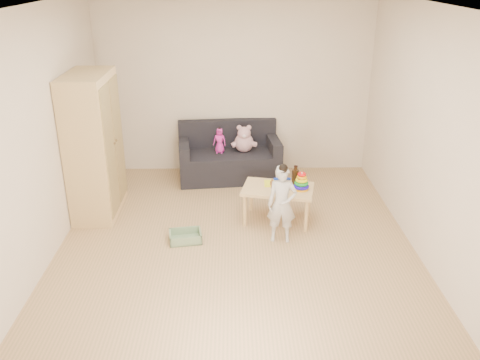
{
  "coord_description": "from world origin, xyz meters",
  "views": [
    {
      "loc": [
        -0.04,
        -5.14,
        2.95
      ],
      "look_at": [
        0.05,
        0.25,
        0.65
      ],
      "focal_mm": 38.0,
      "sensor_mm": 36.0,
      "label": 1
    }
  ],
  "objects_px": {
    "toddler": "(282,205)",
    "wardrobe": "(94,146)",
    "sofa": "(229,165)",
    "play_table": "(278,204)"
  },
  "relations": [
    {
      "from": "wardrobe",
      "to": "play_table",
      "type": "height_order",
      "value": "wardrobe"
    },
    {
      "from": "toddler",
      "to": "wardrobe",
      "type": "bearing_deg",
      "value": 165.8
    },
    {
      "from": "sofa",
      "to": "toddler",
      "type": "bearing_deg",
      "value": -78.18
    },
    {
      "from": "play_table",
      "to": "toddler",
      "type": "xyz_separation_m",
      "value": [
        0.0,
        -0.49,
        0.22
      ]
    },
    {
      "from": "sofa",
      "to": "play_table",
      "type": "relative_size",
      "value": 1.73
    },
    {
      "from": "sofa",
      "to": "play_table",
      "type": "bearing_deg",
      "value": -72.6
    },
    {
      "from": "wardrobe",
      "to": "sofa",
      "type": "bearing_deg",
      "value": 32.65
    },
    {
      "from": "wardrobe",
      "to": "toddler",
      "type": "bearing_deg",
      "value": -19.51
    },
    {
      "from": "toddler",
      "to": "play_table",
      "type": "bearing_deg",
      "value": 95.6
    },
    {
      "from": "wardrobe",
      "to": "sofa",
      "type": "height_order",
      "value": "wardrobe"
    }
  ]
}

